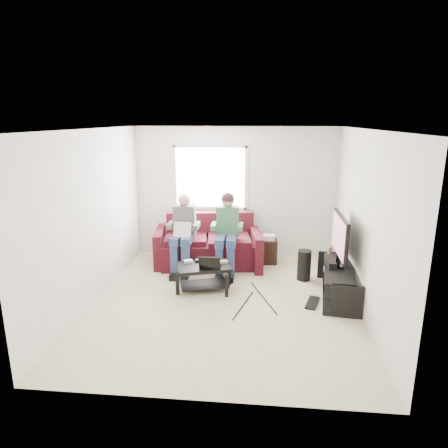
% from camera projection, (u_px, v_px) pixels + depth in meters
% --- Properties ---
extents(floor, '(4.50, 4.50, 0.00)m').
position_uv_depth(floor, '(224.00, 302.00, 6.17)').
color(floor, beige).
rests_on(floor, ground).
extents(ceiling, '(4.50, 4.50, 0.00)m').
position_uv_depth(ceiling, '(224.00, 129.00, 5.50)').
color(ceiling, white).
rests_on(ceiling, wall_back).
extents(wall_back, '(4.50, 0.00, 4.50)m').
position_uv_depth(wall_back, '(235.00, 193.00, 8.00)').
color(wall_back, silver).
rests_on(wall_back, floor).
extents(wall_front, '(4.50, 0.00, 4.50)m').
position_uv_depth(wall_front, '(201.00, 280.00, 3.67)').
color(wall_front, silver).
rests_on(wall_front, floor).
extents(wall_left, '(0.00, 4.50, 4.50)m').
position_uv_depth(wall_left, '(93.00, 217.00, 6.02)').
color(wall_left, silver).
rests_on(wall_left, floor).
extents(wall_right, '(0.00, 4.50, 4.50)m').
position_uv_depth(wall_right, '(365.00, 224.00, 5.64)').
color(wall_right, silver).
rests_on(wall_right, floor).
extents(window, '(1.48, 0.04, 1.28)m').
position_uv_depth(window, '(210.00, 178.00, 7.95)').
color(window, white).
rests_on(window, wall_back).
extents(sofa, '(2.15, 1.19, 0.95)m').
position_uv_depth(sofa, '(208.00, 247.00, 7.71)').
color(sofa, '#3F0F13').
rests_on(sofa, floor).
extents(person_left, '(0.40, 0.71, 1.40)m').
position_uv_depth(person_left, '(183.00, 230.00, 7.27)').
color(person_left, navy).
rests_on(person_left, sofa).
extents(person_right, '(0.40, 0.71, 1.45)m').
position_uv_depth(person_right, '(227.00, 227.00, 7.20)').
color(person_right, navy).
rests_on(person_right, sofa).
extents(laptop_silver, '(0.36, 0.28, 0.24)m').
position_uv_depth(laptop_silver, '(181.00, 233.00, 7.12)').
color(laptop_silver, silver).
rests_on(laptop_silver, person_left).
extents(coffee_table, '(0.97, 0.75, 0.43)m').
position_uv_depth(coffee_table, '(204.00, 272.00, 6.52)').
color(coffee_table, black).
rests_on(coffee_table, floor).
extents(laptop_black, '(0.41, 0.35, 0.24)m').
position_uv_depth(laptop_black, '(210.00, 261.00, 6.37)').
color(laptop_black, black).
rests_on(laptop_black, coffee_table).
extents(controller_a, '(0.16, 0.13, 0.04)m').
position_uv_depth(controller_a, '(188.00, 261.00, 6.63)').
color(controller_a, silver).
rests_on(controller_a, coffee_table).
extents(controller_b, '(0.16, 0.14, 0.04)m').
position_uv_depth(controller_b, '(200.00, 260.00, 6.67)').
color(controller_b, black).
rests_on(controller_b, coffee_table).
extents(controller_c, '(0.16, 0.13, 0.04)m').
position_uv_depth(controller_c, '(223.00, 262.00, 6.60)').
color(controller_c, gray).
rests_on(controller_c, coffee_table).
extents(tv_stand, '(0.64, 1.54, 0.49)m').
position_uv_depth(tv_stand, '(338.00, 283.00, 6.31)').
color(tv_stand, black).
rests_on(tv_stand, floor).
extents(tv, '(0.12, 1.10, 0.81)m').
position_uv_depth(tv, '(340.00, 237.00, 6.22)').
color(tv, black).
rests_on(tv, tv_stand).
extents(soundbar, '(0.12, 0.50, 0.10)m').
position_uv_depth(soundbar, '(330.00, 261.00, 6.34)').
color(soundbar, black).
rests_on(soundbar, tv_stand).
extents(drink_cup, '(0.08, 0.08, 0.12)m').
position_uv_depth(drink_cup, '(330.00, 250.00, 6.84)').
color(drink_cup, '#A56947').
rests_on(drink_cup, tv_stand).
extents(console_white, '(0.30, 0.22, 0.06)m').
position_uv_depth(console_white, '(343.00, 289.00, 5.91)').
color(console_white, silver).
rests_on(console_white, tv_stand).
extents(console_grey, '(0.34, 0.26, 0.08)m').
position_uv_depth(console_grey, '(335.00, 271.00, 6.58)').
color(console_grey, gray).
rests_on(console_grey, tv_stand).
extents(console_black, '(0.38, 0.30, 0.07)m').
position_uv_depth(console_black, '(339.00, 280.00, 6.25)').
color(console_black, black).
rests_on(console_black, tv_stand).
extents(subwoofer, '(0.24, 0.24, 0.54)m').
position_uv_depth(subwoofer, '(304.00, 265.00, 6.95)').
color(subwoofer, black).
rests_on(subwoofer, floor).
extents(keyboard_floor, '(0.28, 0.49, 0.03)m').
position_uv_depth(keyboard_floor, '(312.00, 303.00, 6.10)').
color(keyboard_floor, black).
rests_on(keyboard_floor, floor).
extents(end_table, '(0.32, 0.32, 0.57)m').
position_uv_depth(end_table, '(269.00, 250.00, 7.77)').
color(end_table, black).
rests_on(end_table, floor).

